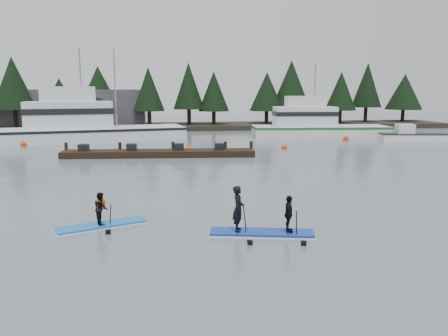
{
  "coord_description": "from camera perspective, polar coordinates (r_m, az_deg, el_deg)",
  "views": [
    {
      "loc": [
        -3.05,
        -14.8,
        4.81
      ],
      "look_at": [
        0.0,
        6.0,
        1.1
      ],
      "focal_mm": 35.0,
      "sensor_mm": 36.0,
      "label": 1
    }
  ],
  "objects": [
    {
      "name": "ground",
      "position": [
        15.85,
        3.17,
        -7.67
      ],
      "size": [
        160.0,
        160.0,
        0.0
      ],
      "primitive_type": "plane",
      "color": "slate",
      "rests_on": "ground"
    },
    {
      "name": "buoy_b",
      "position": [
        35.21,
        -4.55,
        2.13
      ],
      "size": [
        0.55,
        0.55,
        0.55
      ],
      "primitive_type": "sphere",
      "color": "#EF3C0B",
      "rests_on": "ground"
    },
    {
      "name": "fishing_boat_medium",
      "position": [
        48.21,
        11.92,
        4.8
      ],
      "size": [
        14.63,
        5.41,
        8.54
      ],
      "rotation": [
        0.0,
        0.0,
        -0.09
      ],
      "color": "white",
      "rests_on": "ground"
    },
    {
      "name": "far_shore",
      "position": [
        57.06,
        -5.27,
        5.44
      ],
      "size": [
        70.0,
        8.0,
        0.6
      ],
      "primitive_type": "cube",
      "color": "#2D281E",
      "rests_on": "ground"
    },
    {
      "name": "buoy_a",
      "position": [
        42.71,
        -24.69,
        2.63
      ],
      "size": [
        0.6,
        0.6,
        0.6
      ],
      "primitive_type": "sphere",
      "color": "#EF3C0B",
      "rests_on": "ground"
    },
    {
      "name": "fishing_boat_large",
      "position": [
        44.69,
        -17.43,
        4.35
      ],
      "size": [
        18.21,
        7.97,
        9.95
      ],
      "rotation": [
        0.0,
        0.0,
        0.18
      ],
      "color": "white",
      "rests_on": "ground"
    },
    {
      "name": "buoy_d",
      "position": [
        37.32,
        7.87,
        2.51
      ],
      "size": [
        0.49,
        0.49,
        0.49
      ],
      "primitive_type": "sphere",
      "color": "#EF3C0B",
      "rests_on": "ground"
    },
    {
      "name": "floating_dock",
      "position": [
        32.86,
        -8.48,
        1.9
      ],
      "size": [
        14.28,
        3.05,
        0.47
      ],
      "primitive_type": "cube",
      "rotation": [
        0.0,
        0.0,
        -0.08
      ],
      "color": "black",
      "rests_on": "ground"
    },
    {
      "name": "buoy_c",
      "position": [
        45.14,
        15.62,
        3.53
      ],
      "size": [
        0.57,
        0.57,
        0.57
      ],
      "primitive_type": "sphere",
      "color": "#EF3C0B",
      "rests_on": "ground"
    },
    {
      "name": "paddleboard_solo",
      "position": [
        16.3,
        -15.73,
        -6.11
      ],
      "size": [
        3.21,
        1.89,
        1.77
      ],
      "rotation": [
        0.0,
        0.0,
        0.38
      ],
      "color": "blue",
      "rests_on": "ground"
    },
    {
      "name": "treeline",
      "position": [
        57.08,
        -5.27,
        5.14
      ],
      "size": [
        60.0,
        4.0,
        8.0
      ],
      "primitive_type": null,
      "color": "black",
      "rests_on": "ground"
    },
    {
      "name": "skiff",
      "position": [
        46.28,
        23.62,
        3.68
      ],
      "size": [
        6.75,
        3.02,
        0.76
      ],
      "primitive_type": "cube",
      "rotation": [
        0.0,
        0.0,
        -0.17
      ],
      "color": "white",
      "rests_on": "ground"
    },
    {
      "name": "paddleboard_duo",
      "position": [
        14.88,
        4.92,
        -6.67
      ],
      "size": [
        3.6,
        1.66,
        2.14
      ],
      "rotation": [
        0.0,
        0.0,
        -0.22
      ],
      "color": "#1134A5",
      "rests_on": "ground"
    },
    {
      "name": "waterfront_building",
      "position": [
        59.85,
        -19.03,
        7.26
      ],
      "size": [
        18.0,
        6.0,
        5.0
      ],
      "primitive_type": "cube",
      "color": "#4C4C51",
      "rests_on": "ground"
    }
  ]
}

